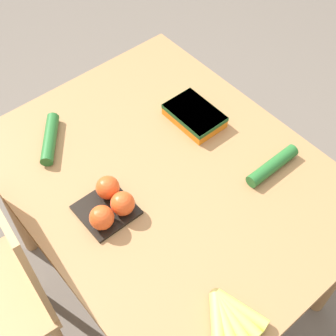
{
  "coord_description": "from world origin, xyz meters",
  "views": [
    {
      "loc": [
        -0.7,
        0.59,
        1.98
      ],
      "look_at": [
        0.0,
        0.0,
        0.79
      ],
      "focal_mm": 50.0,
      "sensor_mm": 36.0,
      "label": 1
    }
  ],
  "objects_px": {
    "tomato_pack": "(110,204)",
    "cucumber_far": "(50,139)",
    "banana_bunch": "(230,317)",
    "cucumber_near": "(272,166)",
    "carrot_bag": "(195,115)"
  },
  "relations": [
    {
      "from": "tomato_pack",
      "to": "cucumber_far",
      "type": "xyz_separation_m",
      "value": [
        0.36,
        -0.01,
        -0.02
      ]
    },
    {
      "from": "banana_bunch",
      "to": "cucumber_near",
      "type": "bearing_deg",
      "value": -59.96
    },
    {
      "from": "tomato_pack",
      "to": "carrot_bag",
      "type": "bearing_deg",
      "value": -75.23
    },
    {
      "from": "cucumber_near",
      "to": "banana_bunch",
      "type": "bearing_deg",
      "value": 120.04
    },
    {
      "from": "banana_bunch",
      "to": "cucumber_far",
      "type": "relative_size",
      "value": 0.89
    },
    {
      "from": "tomato_pack",
      "to": "carrot_bag",
      "type": "xyz_separation_m",
      "value": [
        0.12,
        -0.45,
        -0.01
      ]
    },
    {
      "from": "banana_bunch",
      "to": "cucumber_near",
      "type": "xyz_separation_m",
      "value": [
        0.27,
        -0.46,
        0.0
      ]
    },
    {
      "from": "cucumber_far",
      "to": "tomato_pack",
      "type": "bearing_deg",
      "value": 179.15
    },
    {
      "from": "banana_bunch",
      "to": "cucumber_far",
      "type": "xyz_separation_m",
      "value": [
        0.84,
        0.03,
        0.0
      ]
    },
    {
      "from": "tomato_pack",
      "to": "carrot_bag",
      "type": "height_order",
      "value": "tomato_pack"
    },
    {
      "from": "tomato_pack",
      "to": "banana_bunch",
      "type": "bearing_deg",
      "value": -175.27
    },
    {
      "from": "banana_bunch",
      "to": "carrot_bag",
      "type": "xyz_separation_m",
      "value": [
        0.6,
        -0.41,
        0.01
      ]
    },
    {
      "from": "carrot_bag",
      "to": "cucumber_near",
      "type": "xyz_separation_m",
      "value": [
        -0.33,
        -0.04,
        -0.01
      ]
    },
    {
      "from": "banana_bunch",
      "to": "cucumber_far",
      "type": "height_order",
      "value": "cucumber_far"
    },
    {
      "from": "tomato_pack",
      "to": "cucumber_near",
      "type": "distance_m",
      "value": 0.54
    }
  ]
}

